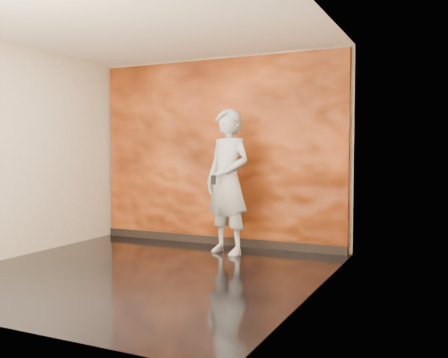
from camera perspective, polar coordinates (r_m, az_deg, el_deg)
room at (r=5.76m, az=-9.34°, el=3.25°), size 4.02×4.02×2.81m
feature_wall at (r=7.46m, az=-0.76°, el=3.08°), size 3.90×0.06×2.75m
baseboard at (r=7.53m, az=-0.88°, el=-7.01°), size 3.90×0.04×0.12m
man at (r=6.75m, az=0.43°, el=-0.30°), size 0.83×0.68×1.96m
phone at (r=6.56m, az=-1.22°, el=-0.11°), size 0.07×0.03×0.12m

